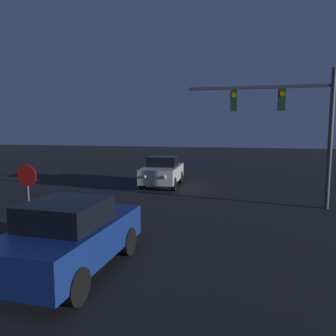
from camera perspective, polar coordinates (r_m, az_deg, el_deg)
name	(u,v)px	position (r m, az deg, el deg)	size (l,w,h in m)	color
car_near	(71,236)	(7.89, -16.56, -11.23)	(2.02, 4.24, 1.70)	navy
car_far	(163,171)	(18.60, -0.94, -0.56)	(2.07, 4.25, 1.70)	beige
traffic_signal_mast	(289,115)	(14.45, 20.40, 8.68)	(5.86, 0.30, 5.65)	#4C4C51
stop_sign	(27,185)	(11.35, -23.28, -2.79)	(0.68, 0.07, 2.13)	#4C4C51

